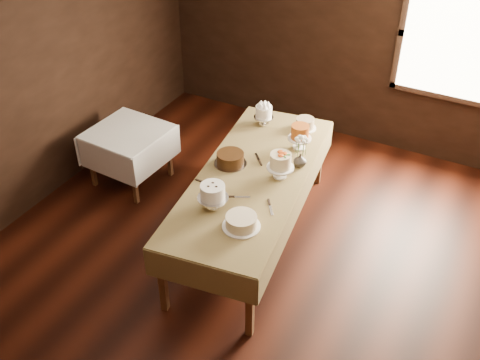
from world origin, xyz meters
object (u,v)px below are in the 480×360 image
at_px(cake_chocolate, 230,159).
at_px(display_table, 252,180).
at_px(cake_speckled, 305,124).
at_px(cake_cream, 241,222).
at_px(side_table, 128,137).
at_px(cake_server_a, 242,197).
at_px(flower_vase, 300,160).
at_px(cake_caramel, 300,138).
at_px(cake_server_e, 209,184).
at_px(cake_swirl, 213,197).
at_px(cake_server_b, 271,210).
at_px(cake_server_c, 257,157).
at_px(cake_flowers, 280,167).
at_px(cake_server_d, 286,165).
at_px(cake_meringue, 264,116).

bearing_deg(cake_chocolate, display_table, -13.49).
height_order(cake_speckled, cake_cream, cake_speckled).
distance_m(side_table, cake_server_a, 1.97).
xyz_separation_m(side_table, flower_vase, (2.14, 0.13, 0.27)).
relative_size(cake_caramel, cake_server_e, 1.22).
distance_m(cake_swirl, cake_server_b, 0.55).
bearing_deg(cake_server_c, display_table, 156.02).
relative_size(cake_flowers, flower_vase, 1.98).
height_order(cake_caramel, cake_server_d, cake_caramel).
relative_size(cake_chocolate, cake_flowers, 1.40).
bearing_deg(cake_server_c, cake_flowers, -161.92).
xyz_separation_m(side_table, cake_caramel, (1.99, 0.44, 0.33)).
bearing_deg(cake_caramel, cake_server_e, -116.46).
bearing_deg(cake_cream, cake_swirl, 161.56).
height_order(display_table, cake_meringue, cake_meringue).
bearing_deg(cake_server_d, cake_server_e, -174.86).
bearing_deg(cake_cream, display_table, 110.10).
bearing_deg(cake_swirl, cake_cream, -18.44).
distance_m(cake_speckled, cake_server_b, 1.55).
bearing_deg(cake_speckled, cake_server_c, -104.80).
height_order(cake_chocolate, cake_swirl, cake_swirl).
xyz_separation_m(cake_chocolate, cake_cream, (0.57, -0.82, -0.01)).
xyz_separation_m(side_table, cake_meringue, (1.43, 0.71, 0.31)).
relative_size(cake_speckled, cake_server_b, 1.21).
bearing_deg(cake_flowers, cake_server_b, -73.57).
bearing_deg(flower_vase, cake_chocolate, -154.27).
height_order(side_table, cake_server_a, cake_server_a).
distance_m(display_table, side_table, 1.80).
bearing_deg(display_table, cake_speckled, 84.55).
distance_m(cake_speckled, cake_swirl, 1.74).
bearing_deg(cake_server_e, cake_meringue, 94.19).
bearing_deg(cake_meringue, side_table, -153.57).
relative_size(cake_caramel, cake_chocolate, 0.74).
distance_m(display_table, cake_speckled, 1.11).
height_order(cake_caramel, cake_server_a, cake_caramel).
distance_m(cake_flowers, cake_server_d, 0.24).
xyz_separation_m(cake_chocolate, cake_server_d, (0.52, 0.25, -0.06)).
height_order(cake_speckled, cake_flowers, cake_flowers).
xyz_separation_m(cake_flowers, cake_server_b, (0.16, -0.53, -0.12)).
height_order(display_table, side_table, display_table).
distance_m(display_table, cake_server_c, 0.34).
bearing_deg(cake_chocolate, cake_server_c, 52.61).
distance_m(cake_speckled, cake_server_d, 0.80).
bearing_deg(cake_server_c, cake_server_d, -132.32).
bearing_deg(cake_server_c, cake_server_a, 153.26).
xyz_separation_m(cake_server_a, flower_vase, (0.27, 0.75, 0.07)).
xyz_separation_m(cake_swirl, cake_server_c, (-0.01, 0.95, -0.11)).
xyz_separation_m(cake_caramel, cake_server_c, (-0.31, -0.37, -0.12)).
height_order(display_table, cake_server_c, cake_server_c).
bearing_deg(cake_server_d, cake_cream, -133.53).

